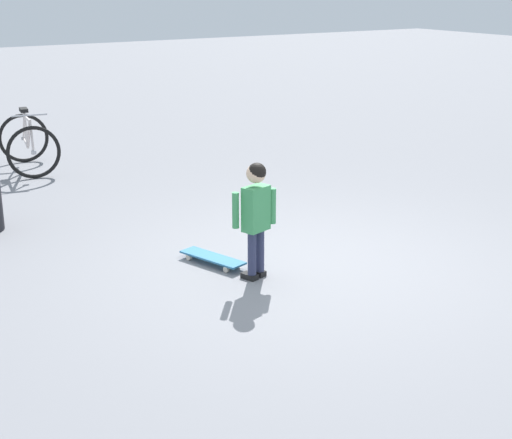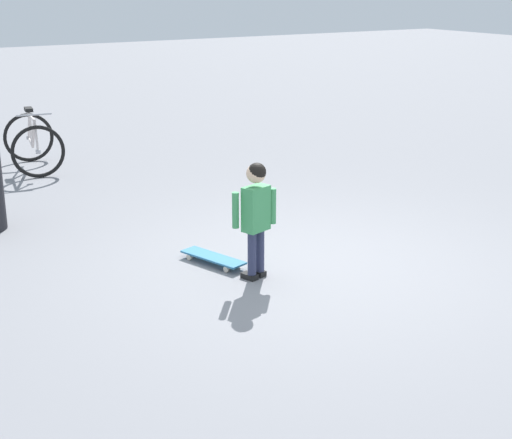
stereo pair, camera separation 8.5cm
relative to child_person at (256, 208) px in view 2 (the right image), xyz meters
name	(u,v)px [view 2 (the right image)]	position (x,y,z in m)	size (l,w,h in m)	color
ground_plane	(311,266)	(-0.03, -0.59, -0.66)	(50.00, 50.00, 0.00)	gray
child_person	(256,208)	(0.00, 0.00, 0.00)	(0.23, 0.40, 1.06)	#2D3351
skateboard	(213,258)	(0.51, 0.16, -0.60)	(0.72, 0.39, 0.07)	teal
bicycle_near	(33,143)	(5.06, 0.56, -0.28)	(1.16, 0.86, 0.85)	black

